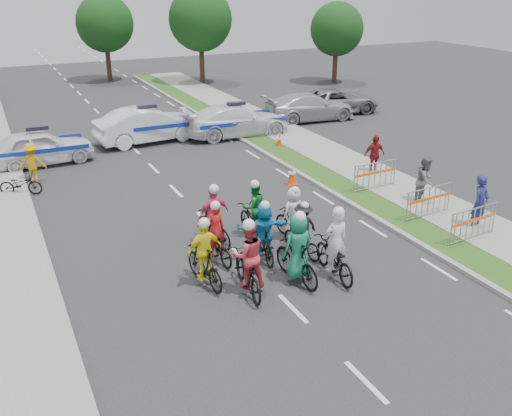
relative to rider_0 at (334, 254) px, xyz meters
name	(u,v)px	position (x,y,z in m)	size (l,w,h in m)	color
ground	(293,309)	(-1.77, -0.95, -0.67)	(90.00, 90.00, 0.00)	#28282B
curb_right	(350,203)	(3.33, 4.05, -0.61)	(0.20, 60.00, 0.12)	gray
grass_strip	(367,200)	(4.03, 4.05, -0.62)	(1.20, 60.00, 0.11)	#264A18
sidewalk_right	(407,192)	(5.83, 4.05, -0.61)	(2.40, 60.00, 0.13)	gray
rider_0	(334,254)	(0.00, 0.00, 0.00)	(0.86, 2.06, 2.05)	black
rider_1	(297,255)	(-1.03, 0.18, 0.11)	(0.90, 1.98, 2.04)	black
rider_2	(248,265)	(-2.42, 0.26, 0.08)	(0.96, 2.09, 2.05)	black
rider_3	(204,259)	(-3.27, 1.08, 0.07)	(1.02, 1.89, 1.93)	black
rider_4	(302,234)	(-0.14, 1.47, -0.01)	(1.00, 1.71, 1.68)	black
rider_5	(264,235)	(-1.28, 1.66, 0.10)	(1.51, 1.80, 1.84)	black
rider_6	(215,241)	(-2.51, 2.23, -0.06)	(0.83, 1.87, 1.84)	black
rider_7	(293,219)	(0.12, 2.48, 0.01)	(0.80, 1.72, 1.75)	black
rider_8	(254,215)	(-0.84, 3.23, 0.02)	(0.79, 1.84, 1.87)	black
rider_9	(214,222)	(-2.16, 3.20, 0.07)	(1.03, 1.91, 1.95)	black
police_car_0	(40,147)	(-5.91, 13.68, 0.08)	(1.77, 4.41, 1.50)	white
police_car_1	(148,125)	(-0.81, 15.09, 0.16)	(1.76, 5.05, 1.66)	white
police_car_2	(236,121)	(3.48, 14.30, 0.10)	(2.17, 5.35, 1.55)	white
civilian_sedan	(309,107)	(8.44, 15.56, 0.07)	(2.09, 5.14, 1.49)	#AFAFB4
civilian_suv	(336,101)	(10.78, 16.49, 0.03)	(2.34, 5.08, 1.41)	slate
spectator_0	(480,203)	(5.81, 0.64, 0.22)	(0.65, 0.43, 1.79)	navy
spectator_1	(425,181)	(5.72, 3.05, 0.20)	(0.84, 0.66, 1.74)	slate
spectator_2	(374,155)	(6.10, 6.50, 0.14)	(0.95, 0.40, 1.62)	maroon
marshal_hiviz	(32,163)	(-6.42, 11.47, 0.10)	(1.00, 0.57, 1.54)	orange
barrier_0	(473,225)	(4.93, -0.02, -0.11)	(2.00, 0.50, 1.12)	#A5A8AD
barrier_1	(428,203)	(4.93, 1.95, -0.11)	(2.00, 0.50, 1.12)	#A5A8AD
barrier_2	(375,177)	(4.93, 4.86, -0.11)	(2.00, 0.50, 1.12)	#A5A8AD
cone_0	(292,176)	(2.51, 6.85, -0.33)	(0.40, 0.40, 0.70)	#F24C0C
cone_1	(279,141)	(4.39, 11.44, -0.33)	(0.40, 0.40, 0.70)	#F24C0C
parked_bike	(21,184)	(-7.01, 10.18, -0.27)	(0.54, 1.54, 0.81)	black
tree_1	(200,19)	(7.23, 29.05, 3.86)	(4.55, 4.55, 6.82)	#382619
tree_2	(337,29)	(16.23, 25.05, 3.16)	(3.85, 3.85, 5.77)	#382619
tree_4	(105,23)	(1.23, 33.05, 3.51)	(4.20, 4.20, 6.30)	#382619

